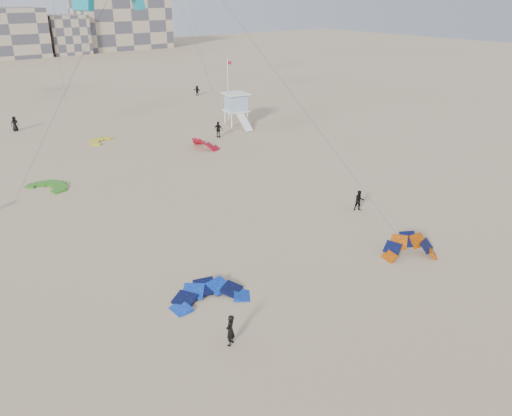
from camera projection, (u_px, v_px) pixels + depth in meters
ground at (277, 319)px, 25.95m from camera, size 320.00×320.00×0.00m
kite_ground_blue at (210, 299)px, 27.67m from camera, size 5.01×5.17×1.95m
kite_ground_orange at (409, 256)px, 32.15m from camera, size 4.67×4.67×3.47m
kite_ground_green at (48, 188)px, 43.39m from camera, size 4.96×4.87×0.63m
kite_ground_red_far at (205, 148)px, 54.48m from camera, size 3.82×3.68×3.42m
kite_ground_yellow at (101, 142)px, 56.65m from camera, size 4.32×4.35×0.62m
kitesurfer_main at (230, 330)px, 23.77m from camera, size 0.72×0.64×1.66m
kitesurfer_b at (359, 201)px, 38.53m from camera, size 1.00×0.93×1.64m
kitesurfer_d at (218, 130)px, 57.94m from camera, size 0.94×1.19×1.89m
kitesurfer_e at (15, 124)px, 60.67m from camera, size 0.89×0.58×1.81m
kitesurfer_f at (197, 90)px, 81.76m from camera, size 0.84×1.53×1.57m
lifeguard_tower_near at (236, 109)px, 63.01m from camera, size 3.39×5.84×4.06m
flagpole at (228, 89)px, 64.75m from camera, size 0.63×0.10×7.81m
condo_east at (122, 20)px, 146.74m from camera, size 26.00×14.00×16.00m
condo_fill_right at (66, 35)px, 134.98m from camera, size 10.00×10.00×10.00m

